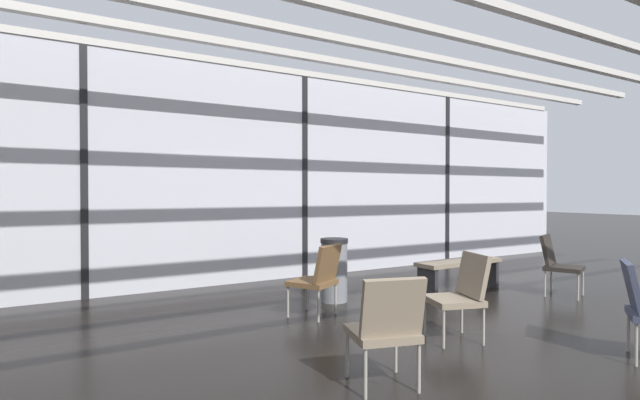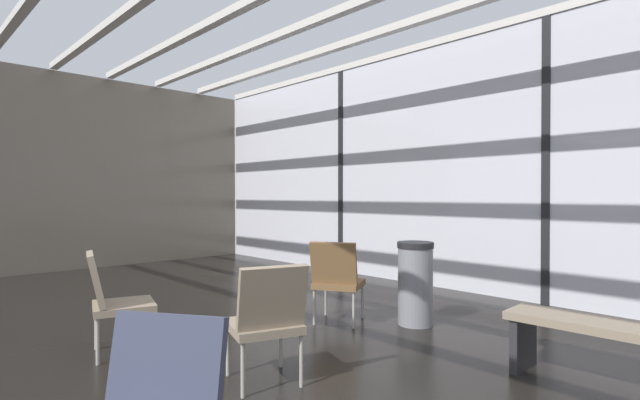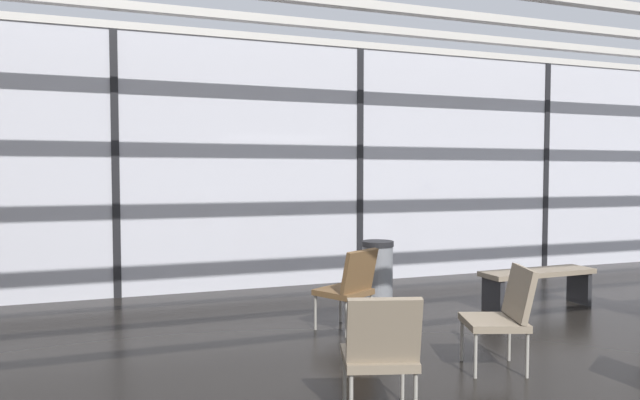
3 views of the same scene
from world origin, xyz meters
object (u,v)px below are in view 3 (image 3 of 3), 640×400
at_px(waiting_bench, 538,279).
at_px(trash_bin, 377,277).
at_px(lounge_chair_4, 381,348).
at_px(lounge_chair_3, 350,284).
at_px(parked_airplane, 304,147).
at_px(lounge_chair_1, 504,311).

height_order(waiting_bench, trash_bin, trash_bin).
height_order(lounge_chair_4, trash_bin, lounge_chair_4).
xyz_separation_m(lounge_chair_3, lounge_chair_4, (-0.63, -2.06, 0.00)).
bearing_deg(parked_airplane, lounge_chair_3, -103.84).
distance_m(lounge_chair_4, waiting_bench, 3.89).
xyz_separation_m(lounge_chair_1, trash_bin, (-0.20, 2.07, -0.06)).
height_order(lounge_chair_1, lounge_chair_3, same).
bearing_deg(lounge_chair_1, parked_airplane, -167.46).
distance_m(parked_airplane, trash_bin, 6.65).
distance_m(parked_airplane, waiting_bench, 7.02).
distance_m(lounge_chair_1, lounge_chair_4, 1.52).
xyz_separation_m(parked_airplane, waiting_bench, (0.87, -6.71, -1.89)).
bearing_deg(lounge_chair_3, lounge_chair_1, 88.47).
xyz_separation_m(lounge_chair_1, lounge_chair_3, (-0.79, 1.50, 0.00)).
bearing_deg(parked_airplane, waiting_bench, -82.61).
distance_m(parked_airplane, lounge_chair_4, 9.39).
xyz_separation_m(lounge_chair_3, waiting_bench, (2.56, 0.16, -0.13)).
height_order(lounge_chair_1, lounge_chair_4, same).
bearing_deg(trash_bin, lounge_chair_1, -84.38).
bearing_deg(parked_airplane, lounge_chair_1, -96.15).
height_order(lounge_chair_1, trash_bin, lounge_chair_1).
distance_m(lounge_chair_1, trash_bin, 2.08).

